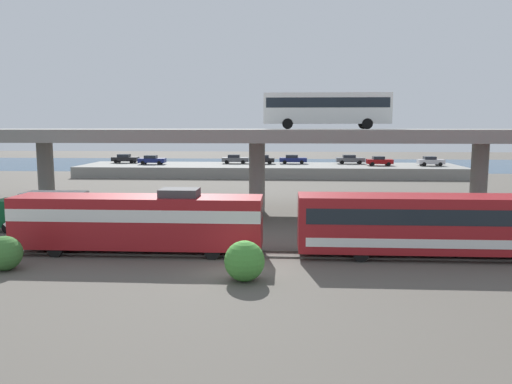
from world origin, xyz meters
The scene contains 20 objects.
ground_plane centered at (0.00, 0.00, 0.00)m, with size 260.00×260.00×0.00m, color #565149.
rail_strip_near centered at (0.00, 3.29, 0.06)m, with size 110.00×0.12×0.12m, color #59544C.
rail_strip_far centered at (0.00, 4.71, 0.06)m, with size 110.00×0.12×0.12m, color #59544C.
train_locomotive centered at (-7.44, 4.00, 2.19)m, with size 16.82×3.04×4.18m.
train_coach_lead centered at (14.17, 4.00, 2.17)m, with size 21.36×3.04×3.86m.
highway_overpass centered at (0.00, 20.00, 7.00)m, with size 96.00×11.75×7.77m.
transit_bus_on_overpass centered at (6.57, 22.16, 9.84)m, with size 12.00×2.68×3.40m.
service_truck_west centered at (-15.92, 10.25, 1.64)m, with size 6.80×2.46×3.04m.
pier_parking_lot centered at (0.00, 55.00, 0.86)m, with size 61.10×12.70×1.72m, color gray.
parked_car_0 centered at (25.71, 54.50, 2.49)m, with size 4.02×1.97×1.50m.
parked_car_1 centered at (-5.87, 57.43, 2.49)m, with size 4.41×1.91×1.50m.
parked_car_2 centered at (17.64, 54.39, 2.49)m, with size 4.09×1.91×1.50m.
parked_car_3 centered at (-1.21, 56.93, 2.49)m, with size 4.07×1.96×1.50m.
parked_car_4 centered at (13.45, 58.02, 2.49)m, with size 4.69×1.98×1.50m.
parked_car_5 centered at (3.87, 57.53, 2.49)m, with size 4.56×1.90×1.50m.
parked_car_6 centered at (-24.86, 57.75, 2.49)m, with size 4.41×1.94×1.50m.
parked_car_7 centered at (-19.40, 54.78, 2.49)m, with size 4.40×1.84×1.50m.
harbor_water centered at (0.00, 78.00, 0.00)m, with size 140.00×36.00×0.01m, color navy.
shrub_left centered at (-13.09, -0.27, 0.98)m, with size 1.96×1.96×1.96m, color #3A6F31.
shrub_right centered at (0.58, -1.41, 1.07)m, with size 2.14×2.14×2.14m, color #418934.
Camera 1 is at (2.71, -26.98, 8.13)m, focal length 35.32 mm.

